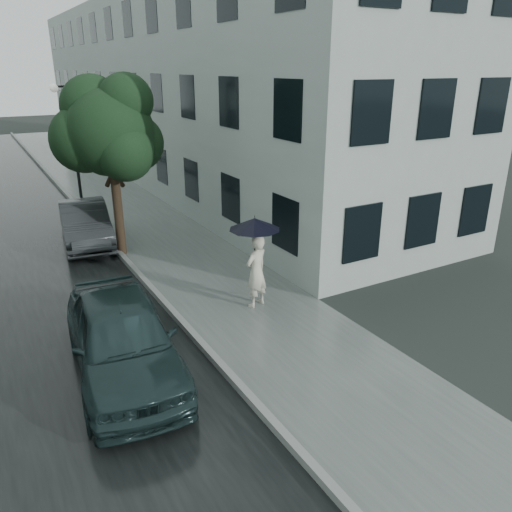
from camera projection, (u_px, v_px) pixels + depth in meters
ground at (285, 346)px, 10.72m from camera, size 120.00×120.00×0.00m
sidewalk at (132, 212)px, 20.57m from camera, size 3.50×60.00×0.01m
kerb_near at (86, 216)px, 19.69m from camera, size 0.15×60.00×0.15m
building_near at (178, 88)px, 27.47m from camera, size 7.02×36.00×9.00m
pedestrian at (256, 271)px, 12.22m from camera, size 0.78×0.65×1.84m
umbrella at (255, 224)px, 11.80m from camera, size 1.32×1.32×1.40m
street_tree at (109, 131)px, 14.72m from camera, size 3.37×3.07×5.50m
lamp_post at (70, 141)px, 19.66m from camera, size 0.82×0.48×5.02m
car_near at (122, 338)px, 9.50m from camera, size 2.33×4.79×1.58m
car_far at (85, 223)px, 16.72m from camera, size 1.95×4.36×1.39m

